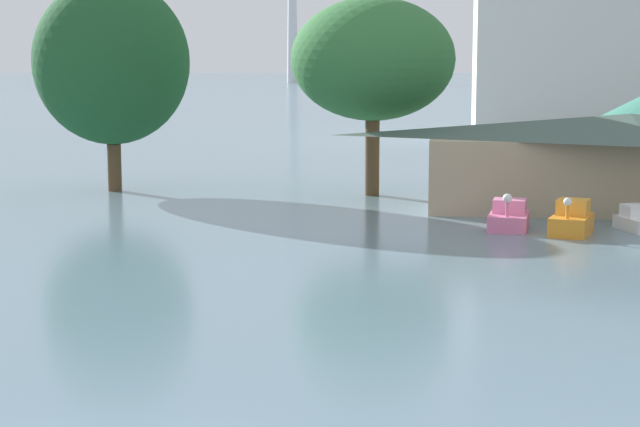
# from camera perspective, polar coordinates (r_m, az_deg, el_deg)

# --- Properties ---
(pedal_boat_pink) EXTENTS (1.95, 2.91, 1.67)m
(pedal_boat_pink) POSITION_cam_1_polar(r_m,az_deg,el_deg) (45.16, 10.35, -0.20)
(pedal_boat_pink) COLOR pink
(pedal_boat_pink) RESTS_ON ground
(pedal_boat_orange) EXTENTS (2.16, 2.96, 1.68)m
(pedal_boat_orange) POSITION_cam_1_polar(r_m,az_deg,el_deg) (44.30, 13.67, -0.38)
(pedal_boat_orange) COLOR orange
(pedal_boat_orange) RESTS_ON ground
(pedal_boat_white) EXTENTS (2.02, 2.56, 1.69)m
(pedal_boat_white) POSITION_cam_1_polar(r_m,az_deg,el_deg) (46.09, 17.17, -0.34)
(pedal_boat_white) COLOR white
(pedal_boat_white) RESTS_ON ground
(boathouse) EXTENTS (20.78, 8.70, 4.65)m
(boathouse) POSITION_cam_1_polar(r_m,az_deg,el_deg) (52.71, 16.62, 2.86)
(boathouse) COLOR tan
(boathouse) RESTS_ON ground
(shoreline_tree_tall_left) EXTENTS (8.59, 8.59, 11.71)m
(shoreline_tree_tall_left) POSITION_cam_1_polar(r_m,az_deg,el_deg) (58.76, -11.39, 8.17)
(shoreline_tree_tall_left) COLOR brown
(shoreline_tree_tall_left) RESTS_ON ground
(shoreline_tree_mid) EXTENTS (8.75, 8.75, 10.57)m
(shoreline_tree_mid) POSITION_cam_1_polar(r_m,az_deg,el_deg) (55.70, 2.93, 8.45)
(shoreline_tree_mid) COLOR brown
(shoreline_tree_mid) RESTS_ON ground
(background_building_block) EXTENTS (22.38, 18.81, 23.85)m
(background_building_block) POSITION_cam_1_polar(r_m,az_deg,el_deg) (102.38, 14.80, 10.67)
(background_building_block) COLOR silver
(background_building_block) RESTS_ON ground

